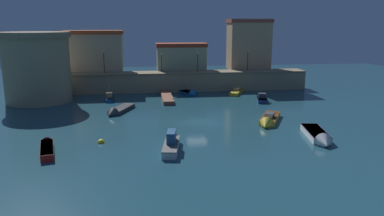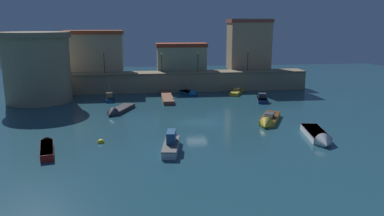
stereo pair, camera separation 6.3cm
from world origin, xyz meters
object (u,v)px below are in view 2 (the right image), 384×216
at_px(quay_lamp_1, 162,60).
at_px(moored_boat_1, 172,142).
at_px(quay_lamp_2, 198,59).
at_px(moored_boat_5, 191,93).
at_px(mooring_buoy_0, 101,143).
at_px(moored_boat_7, 269,120).
at_px(moored_boat_8, 238,90).
at_px(fortress_tower, 37,67).
at_px(moored_boat_2, 110,97).
at_px(moored_boat_4, 262,98).
at_px(quay_lamp_0, 104,59).
at_px(quay_lamp_3, 248,57).
at_px(moored_boat_3, 318,137).
at_px(moored_boat_6, 47,147).
at_px(moored_boat_0, 118,111).

distance_m(quay_lamp_1, moored_boat_1, 32.21).
relative_size(quay_lamp_2, moored_boat_1, 0.51).
height_order(moored_boat_5, mooring_buoy_0, moored_boat_5).
xyz_separation_m(moored_boat_7, moored_boat_8, (1.48, 21.00, -0.02)).
distance_m(moored_boat_5, moored_boat_7, 20.69).
height_order(fortress_tower, moored_boat_5, fortress_tower).
bearing_deg(moored_boat_1, moored_boat_5, -2.18).
bearing_deg(moored_boat_2, moored_boat_1, -164.66).
xyz_separation_m(moored_boat_2, moored_boat_4, (23.90, -4.09, -0.02)).
bearing_deg(quay_lamp_1, moored_boat_5, -45.02).
bearing_deg(quay_lamp_0, fortress_tower, -145.07).
bearing_deg(moored_boat_5, moored_boat_2, -101.41).
bearing_deg(moored_boat_1, quay_lamp_0, 25.26).
distance_m(quay_lamp_0, moored_boat_7, 32.95).
distance_m(quay_lamp_3, moored_boat_2, 26.01).
height_order(quay_lamp_0, quay_lamp_3, quay_lamp_0).
relative_size(fortress_tower, moored_boat_5, 2.35).
height_order(fortress_tower, moored_boat_1, fortress_tower).
bearing_deg(moored_boat_5, mooring_buoy_0, -47.51).
bearing_deg(moored_boat_2, moored_boat_4, -102.15).
distance_m(moored_boat_2, moored_boat_4, 24.25).
distance_m(quay_lamp_0, quay_lamp_1, 10.04).
height_order(moored_boat_3, moored_boat_7, moored_boat_3).
distance_m(moored_boat_5, moored_boat_6, 31.61).
height_order(quay_lamp_3, moored_boat_5, quay_lamp_3).
distance_m(quay_lamp_0, moored_boat_2, 8.86).
height_order(moored_boat_2, moored_boat_8, moored_boat_2).
bearing_deg(mooring_buoy_0, moored_boat_8, 51.10).
distance_m(fortress_tower, moored_boat_8, 33.44).
relative_size(quay_lamp_2, moored_boat_4, 0.78).
xyz_separation_m(quay_lamp_3, moored_boat_3, (-0.97, -31.28, -5.52)).
relative_size(quay_lamp_0, moored_boat_6, 0.59).
height_order(quay_lamp_3, moored_boat_0, quay_lamp_3).
bearing_deg(moored_boat_5, moored_boat_3, 0.23).
height_order(fortress_tower, moored_boat_8, fortress_tower).
bearing_deg(quay_lamp_0, mooring_buoy_0, -85.71).
distance_m(quay_lamp_2, mooring_buoy_0, 33.07).
distance_m(fortress_tower, quay_lamp_0, 11.60).
bearing_deg(moored_boat_6, moored_boat_8, -56.04).
distance_m(quay_lamp_2, moored_boat_4, 14.88).
bearing_deg(moored_boat_3, quay_lamp_1, -144.65).
bearing_deg(fortress_tower, quay_lamp_1, 18.76).
bearing_deg(moored_boat_7, moored_boat_5, -132.49).
bearing_deg(moored_boat_5, moored_boat_1, -31.77).
bearing_deg(fortress_tower, moored_boat_3, -35.67).
bearing_deg(moored_boat_7, moored_boat_1, -31.08).
bearing_deg(moored_boat_6, moored_boat_7, -87.18).
bearing_deg(moored_boat_5, moored_boat_8, 79.83).
distance_m(quay_lamp_1, moored_boat_4, 19.39).
relative_size(quay_lamp_3, moored_boat_8, 0.52).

